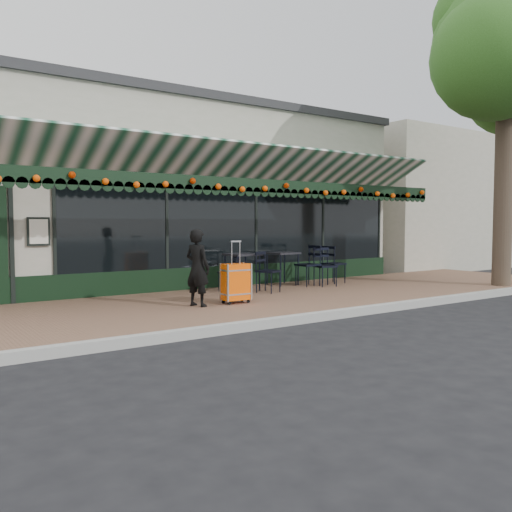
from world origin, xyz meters
TOP-DOWN VIEW (x-y plane):
  - ground at (0.00, 0.00)m, footprint 80.00×80.00m
  - sidewalk at (0.00, 2.00)m, footprint 18.00×4.00m
  - curb at (0.00, -0.08)m, footprint 18.00×0.16m
  - restaurant_building at (0.00, 7.84)m, footprint 12.00×9.60m
  - neighbor_building_right at (13.00, 8.00)m, footprint 12.00×8.00m
  - woman at (-1.50, 1.68)m, footprint 0.49×0.60m
  - suitcase at (-0.73, 1.58)m, footprint 0.52×0.30m
  - cafe_table_a at (1.86, 3.48)m, footprint 0.65×0.65m
  - cafe_table_b at (0.46, 3.16)m, footprint 0.67×0.67m
  - chair_a_left at (2.21, 2.95)m, footprint 0.50×0.50m
  - chair_a_right at (3.14, 3.03)m, footprint 0.52×0.52m
  - chair_a_front at (2.52, 2.68)m, footprint 0.55×0.55m
  - chair_b_left at (0.03, 3.09)m, footprint 0.53×0.53m
  - chair_b_right at (0.60, 3.39)m, footprint 0.55×0.55m
  - chair_b_front at (0.72, 2.52)m, footprint 0.59×0.59m
  - street_tree at (6.44, 0.46)m, footprint 4.04×3.50m

SIDE VIEW (x-z plane):
  - ground at x=0.00m, z-range 0.00..0.00m
  - sidewalk at x=0.00m, z-range 0.00..0.15m
  - curb at x=0.00m, z-range 0.00..0.15m
  - suitcase at x=-0.73m, z-range -0.04..1.13m
  - chair_b_left at x=0.03m, z-range 0.15..0.97m
  - chair_b_right at x=0.60m, z-range 0.15..0.99m
  - chair_b_front at x=0.72m, z-range 0.15..1.06m
  - chair_a_front at x=2.52m, z-range 0.15..1.09m
  - chair_a_right at x=3.14m, z-range 0.15..1.11m
  - chair_a_left at x=2.21m, z-range 0.15..1.14m
  - woman at x=-1.50m, z-range 0.15..1.55m
  - cafe_table_a at x=1.86m, z-range 0.47..1.27m
  - cafe_table_b at x=0.46m, z-range 0.48..1.31m
  - restaurant_building at x=0.00m, z-range 0.02..4.52m
  - neighbor_building_right at x=13.00m, z-range 0.00..4.80m
  - street_tree at x=6.44m, z-range 1.88..9.30m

